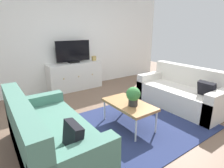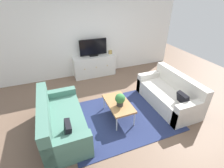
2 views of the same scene
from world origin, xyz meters
name	(u,v)px [view 1 (image 1 of 2)]	position (x,y,z in m)	size (l,w,h in m)	color
ground_plane	(128,122)	(0.00, 0.00, 0.00)	(10.00, 10.00, 0.00)	brown
wall_back	(68,38)	(0.00, 2.55, 1.35)	(6.40, 0.12, 2.70)	white
area_rug	(133,125)	(0.00, -0.15, 0.01)	(2.50, 1.90, 0.01)	navy
couch_left_side	(46,138)	(-1.44, -0.10, 0.28)	(0.85, 1.78, 0.83)	#4C7A6B
couch_right_side	(183,93)	(1.44, -0.10, 0.28)	(0.85, 1.78, 0.83)	silver
coffee_table	(129,105)	(-0.07, -0.10, 0.39)	(0.51, 0.92, 0.42)	#A37547
potted_plant	(133,95)	(-0.08, -0.21, 0.60)	(0.23, 0.23, 0.31)	#2D2D2D
tv_console	(75,76)	(0.03, 2.27, 0.37)	(1.45, 0.47, 0.73)	silver
flat_screen_tv	(73,52)	(0.03, 2.29, 1.02)	(0.93, 0.16, 0.58)	black
mantel_clock	(94,58)	(0.63, 2.27, 0.80)	(0.11, 0.07, 0.13)	tan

